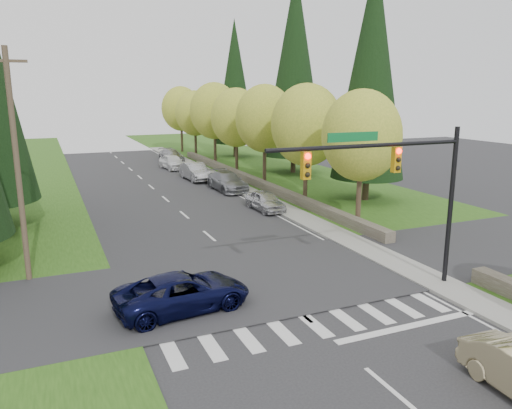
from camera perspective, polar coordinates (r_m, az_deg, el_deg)
ground at (r=16.19m, az=12.66°, el=-17.98°), size 120.00×120.00×0.00m
grass_east at (r=38.66m, az=11.14°, el=0.38°), size 14.00×110.00×0.06m
cross_street at (r=22.45m, az=0.60°, el=-8.61°), size 120.00×8.00×0.10m
sidewalk_east at (r=37.39m, az=1.65°, el=0.26°), size 1.80×80.00×0.13m
curb_east at (r=37.05m, az=0.45°, el=0.15°), size 0.20×80.00×0.13m
stone_wall_north at (r=45.20m, az=-0.64°, el=2.83°), size 0.70×40.00×0.70m
traffic_signal at (r=20.45m, az=15.99°, el=3.26°), size 8.70×0.37×6.80m
utility_pole at (r=23.35m, az=-25.63°, el=4.03°), size 1.60×0.24×10.00m
decid_tree_0 at (r=30.80m, az=11.97°, el=7.70°), size 4.80×4.80×8.37m
decid_tree_1 at (r=36.77m, az=5.81°, el=9.02°), size 5.20×5.20×8.80m
decid_tree_2 at (r=42.93m, az=1.00°, el=9.80°), size 5.00×5.00×8.82m
decid_tree_3 at (r=49.44m, az=-2.26°, el=9.89°), size 5.00×5.00×8.55m
decid_tree_4 at (r=56.04m, az=-4.77°, el=10.61°), size 5.40×5.40×9.18m
decid_tree_5 at (r=62.68m, az=-7.00°, el=10.31°), size 4.80×4.80×8.30m
decid_tree_6 at (r=69.44m, az=-8.58°, el=10.77°), size 5.20×5.20×8.86m
conifer_e_a at (r=38.39m, az=13.07°, el=14.89°), size 5.44×5.44×17.80m
conifer_e_b at (r=50.91m, az=4.45°, el=15.72°), size 6.12×6.12×19.80m
conifer_e_c at (r=63.24m, az=-2.44°, el=13.82°), size 5.10×5.10×16.80m
suv_navy at (r=19.50m, az=-8.37°, el=-9.89°), size 5.46×3.02×1.45m
parked_car_a at (r=35.01m, az=1.05°, el=0.44°), size 1.78×4.10×1.38m
parked_car_b at (r=42.08m, az=-3.30°, el=2.65°), size 2.38×5.44×1.56m
parked_car_c at (r=47.30m, az=-6.94°, el=3.75°), size 1.99×5.01×1.62m
parked_car_d at (r=54.40m, az=-9.54°, el=4.83°), size 2.28×4.76×1.57m
parked_car_e at (r=60.70m, az=-9.65°, el=5.57°), size 2.46×5.05×1.41m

